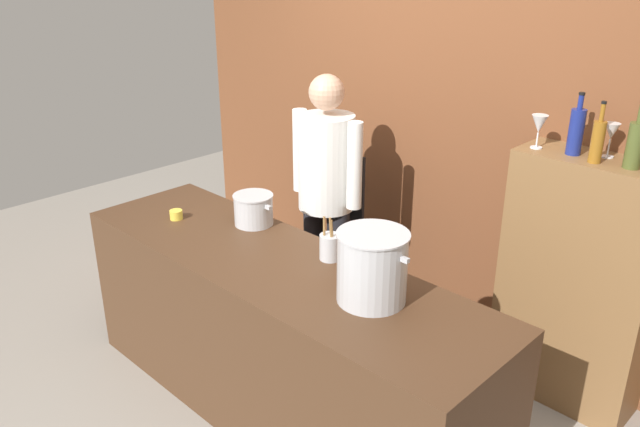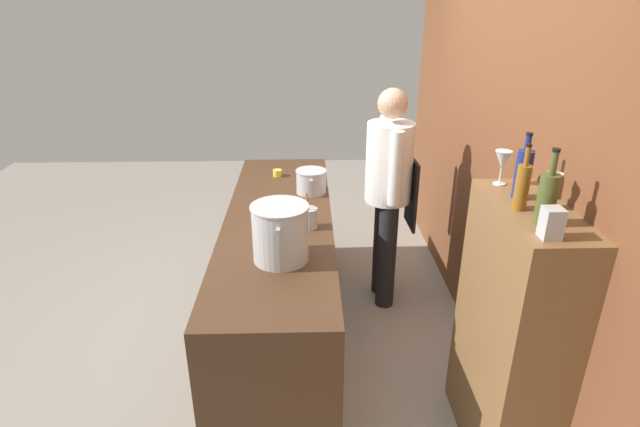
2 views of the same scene
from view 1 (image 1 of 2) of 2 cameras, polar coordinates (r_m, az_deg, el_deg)
name	(u,v)px [view 1 (image 1 of 2)]	position (r m, az deg, el deg)	size (l,w,h in m)	color
ground_plane	(281,408)	(3.68, -3.49, -16.84)	(8.00, 8.00, 0.00)	gray
brick_back_panel	(447,96)	(3.99, 11.23, 10.19)	(4.40, 0.10, 3.00)	brown
prep_counter	(279,338)	(3.41, -3.67, -11.00)	(2.47, 0.70, 0.90)	#472D1C
bar_cabinet	(576,284)	(3.65, 21.78, -5.87)	(0.76, 0.32, 1.39)	brown
chef	(327,188)	(3.93, 0.60, 2.27)	(0.53, 0.36, 1.66)	black
stockpot_large	(372,267)	(2.78, 4.65, -4.76)	(0.38, 0.32, 0.32)	#B7BABF
stockpot_small	(253,209)	(3.57, -5.92, 0.37)	(0.29, 0.22, 0.17)	#B7BABF
utensil_crock	(330,246)	(3.17, 0.88, -2.94)	(0.10, 0.10, 0.23)	#B7BABF
butter_jar	(176,215)	(3.73, -12.65, -0.10)	(0.07, 0.07, 0.05)	yellow
wine_bottle_amber	(598,140)	(3.29, 23.41, 5.97)	(0.06, 0.06, 0.29)	#8C5919
wine_bottle_cobalt	(576,131)	(3.38, 21.78, 6.84)	(0.07, 0.07, 0.31)	navy
wine_bottle_olive	(635,144)	(3.28, 26.19, 5.58)	(0.08, 0.08, 0.32)	#475123
wine_glass_wide	(611,133)	(3.40, 24.44, 6.55)	(0.07, 0.07, 0.17)	silver
wine_glass_short	(539,125)	(3.42, 18.87, 7.46)	(0.08, 0.08, 0.17)	silver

